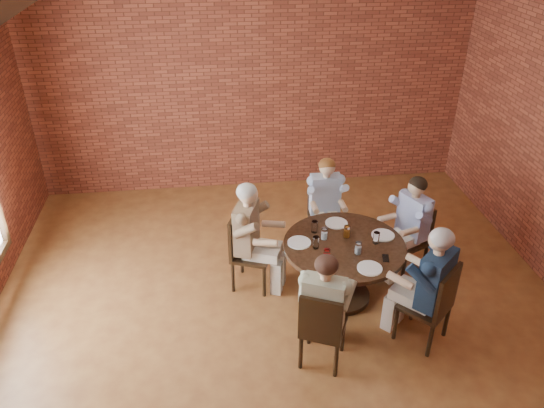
{
  "coord_description": "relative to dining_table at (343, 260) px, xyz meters",
  "views": [
    {
      "loc": [
        -0.67,
        -4.12,
        4.08
      ],
      "look_at": [
        -0.03,
        1.0,
        1.06
      ],
      "focal_mm": 35.0,
      "sensor_mm": 36.0,
      "label": 1
    }
  ],
  "objects": [
    {
      "name": "chair_e",
      "position": [
        0.74,
        -0.8,
        -0.01
      ],
      "size": [
        0.63,
        0.63,
        0.96
      ],
      "rotation": [
        0.0,
        0.0,
        3.89
      ],
      "color": "black",
      "rests_on": "floor"
    },
    {
      "name": "diner_a",
      "position": [
        0.9,
        0.41,
        0.12
      ],
      "size": [
        0.77,
        0.71,
        1.29
      ],
      "primitive_type": null,
      "rotation": [
        0.0,
        0.0,
        -1.14
      ],
      "color": "#4256AB",
      "rests_on": "floor"
    },
    {
      "name": "plate_d",
      "position": [
        0.15,
        -0.47,
        0.23
      ],
      "size": [
        0.26,
        0.26,
        0.01
      ],
      "primitive_type": "cylinder",
      "color": "white",
      "rests_on": "dining_table"
    },
    {
      "name": "plate_b",
      "position": [
        0.01,
        0.42,
        0.23
      ],
      "size": [
        0.26,
        0.26,
        0.01
      ],
      "primitive_type": "cylinder",
      "color": "white",
      "rests_on": "dining_table"
    },
    {
      "name": "chair_a",
      "position": [
        0.97,
        0.44,
        -0.03
      ],
      "size": [
        0.54,
        0.54,
        0.91
      ],
      "rotation": [
        0.0,
        0.0,
        -1.14
      ],
      "color": "black",
      "rests_on": "floor"
    },
    {
      "name": "diner_e",
      "position": [
        0.68,
        -0.74,
        0.16
      ],
      "size": [
        0.87,
        0.88,
        1.38
      ],
      "primitive_type": null,
      "rotation": [
        0.0,
        0.0,
        3.89
      ],
      "color": "#192C47",
      "rests_on": "floor"
    },
    {
      "name": "chair_b",
      "position": [
        0.01,
        1.11,
        -0.03
      ],
      "size": [
        0.4,
        0.4,
        0.9
      ],
      "rotation": [
        0.0,
        0.0,
        -0.01
      ],
      "color": "black",
      "rests_on": "floor"
    },
    {
      "name": "diner_c",
      "position": [
        -0.99,
        0.37,
        0.15
      ],
      "size": [
        0.81,
        0.74,
        1.36
      ],
      "primitive_type": null,
      "rotation": [
        0.0,
        0.0,
        1.21
      ],
      "color": "brown",
      "rests_on": "floor"
    },
    {
      "name": "glass_f",
      "position": [
        -0.26,
        -0.28,
        0.29
      ],
      "size": [
        0.07,
        0.07,
        0.14
      ],
      "primitive_type": "cylinder",
      "color": "white",
      "rests_on": "dining_table"
    },
    {
      "name": "ceiling",
      "position": [
        -0.72,
        -0.55,
        2.87
      ],
      "size": [
        7.0,
        7.0,
        0.0
      ],
      "primitive_type": "plane",
      "rotation": [
        3.14,
        0.0,
        0.0
      ],
      "color": "beige",
      "rests_on": "wall_back"
    },
    {
      "name": "chair_c",
      "position": [
        -1.08,
        0.4,
        -0.01
      ],
      "size": [
        0.56,
        0.56,
        0.95
      ],
      "rotation": [
        0.0,
        0.0,
        1.21
      ],
      "color": "black",
      "rests_on": "floor"
    },
    {
      "name": "diner_d",
      "position": [
        -0.42,
        -0.91,
        0.12
      ],
      "size": [
        0.72,
        0.78,
        1.3
      ],
      "primitive_type": null,
      "rotation": [
        0.0,
        0.0,
        2.71
      ],
      "color": "#C0AC97",
      "rests_on": "floor"
    },
    {
      "name": "wall_back",
      "position": [
        -0.72,
        2.95,
        1.17
      ],
      "size": [
        7.0,
        0.0,
        7.0
      ],
      "primitive_type": "plane",
      "rotation": [
        1.57,
        0.0,
        0.0
      ],
      "color": "brown",
      "rests_on": "ground"
    },
    {
      "name": "plate_a",
      "position": [
        0.47,
        0.11,
        0.23
      ],
      "size": [
        0.26,
        0.26,
        0.01
      ],
      "primitive_type": "cylinder",
      "color": "white",
      "rests_on": "dining_table"
    },
    {
      "name": "glass_e",
      "position": [
        -0.33,
        -0.03,
        0.29
      ],
      "size": [
        0.07,
        0.07,
        0.14
      ],
      "primitive_type": "cylinder",
      "color": "white",
      "rests_on": "dining_table"
    },
    {
      "name": "glass_d",
      "position": [
        -0.2,
        0.13,
        0.29
      ],
      "size": [
        0.07,
        0.07,
        0.14
      ],
      "primitive_type": "cylinder",
      "color": "white",
      "rests_on": "dining_table"
    },
    {
      "name": "plate_c",
      "position": [
        -0.49,
        0.08,
        0.23
      ],
      "size": [
        0.26,
        0.26,
        0.01
      ],
      "primitive_type": "cylinder",
      "color": "white",
      "rests_on": "dining_table"
    },
    {
      "name": "diner_b",
      "position": [
        0.01,
        1.03,
        0.11
      ],
      "size": [
        0.5,
        0.61,
        1.27
      ],
      "primitive_type": null,
      "rotation": [
        0.0,
        0.0,
        -0.01
      ],
      "color": "#9FB0CB",
      "rests_on": "floor"
    },
    {
      "name": "floor",
      "position": [
        -0.72,
        -0.55,
        -0.53
      ],
      "size": [
        7.0,
        7.0,
        0.0
      ],
      "primitive_type": "plane",
      "color": "#A06631",
      "rests_on": "ground"
    },
    {
      "name": "dining_table",
      "position": [
        0.0,
        0.0,
        0.0
      ],
      "size": [
        1.35,
        1.35,
        0.75
      ],
      "color": "black",
      "rests_on": "floor"
    },
    {
      "name": "chair_d",
      "position": [
        -0.45,
        -0.99,
        -0.03
      ],
      "size": [
        0.54,
        0.54,
        0.92
      ],
      "rotation": [
        0.0,
        0.0,
        2.71
      ],
      "color": "black",
      "rests_on": "floor"
    },
    {
      "name": "glass_g",
      "position": [
        0.1,
        -0.19,
        0.29
      ],
      "size": [
        0.07,
        0.07,
        0.14
      ],
      "primitive_type": "cylinder",
      "color": "white",
      "rests_on": "dining_table"
    },
    {
      "name": "glass_a",
      "position": [
        0.35,
        -0.03,
        0.29
      ],
      "size": [
        0.07,
        0.07,
        0.14
      ],
      "primitive_type": "cylinder",
      "color": "white",
      "rests_on": "dining_table"
    },
    {
      "name": "smartphone",
      "position": [
        0.37,
        -0.32,
        0.23
      ],
      "size": [
        0.09,
        0.14,
        0.01
      ],
      "primitive_type": "cube",
      "rotation": [
        0.0,
        0.0,
        -0.23
      ],
      "color": "black",
      "rests_on": "dining_table"
    },
    {
      "name": "glass_c",
      "position": [
        -0.28,
        0.28,
        0.29
      ],
      "size": [
        0.07,
        0.07,
        0.14
      ],
      "primitive_type": "cylinder",
      "color": "white",
      "rests_on": "dining_table"
    },
    {
      "name": "glass_b",
      "position": [
        0.06,
        0.14,
        0.29
      ],
      "size": [
        0.07,
        0.07,
        0.14
      ],
      "primitive_type": "cylinder",
      "color": "white",
      "rests_on": "dining_table"
    }
  ]
}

